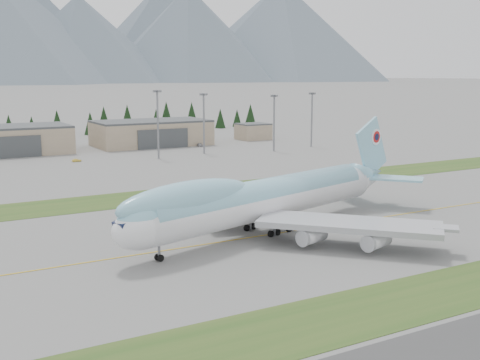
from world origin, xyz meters
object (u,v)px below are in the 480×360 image
boeing_747_freighter (265,198)px  hangar_right (151,133)px  service_vehicle_c (200,146)px  service_vehicle_b (77,162)px  hangar_center (4,140)px

boeing_747_freighter → hangar_right: boeing_747_freighter is taller
boeing_747_freighter → service_vehicle_c: (50.41, 133.46, -6.81)m
hangar_right → service_vehicle_b: (-41.34, -34.17, -5.39)m
boeing_747_freighter → service_vehicle_b: size_ratio=24.51×
hangar_center → service_vehicle_b: (18.66, -34.17, -5.39)m
hangar_right → service_vehicle_b: 53.91m
boeing_747_freighter → hangar_center: size_ratio=1.63×
service_vehicle_b → service_vehicle_c: service_vehicle_c is taller
service_vehicle_b → service_vehicle_c: size_ratio=0.69×
boeing_747_freighter → service_vehicle_b: (-7.17, 113.79, -6.81)m
hangar_center → hangar_right: bearing=0.0°
hangar_center → service_vehicle_c: hangar_center is taller
hangar_right → hangar_center: bearing=180.0°
boeing_747_freighter → hangar_center: boeing_747_freighter is taller
service_vehicle_c → service_vehicle_b: bearing=-150.7°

